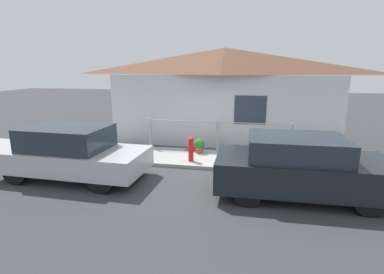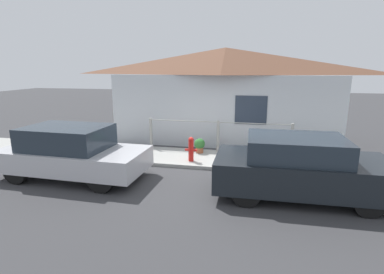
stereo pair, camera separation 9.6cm
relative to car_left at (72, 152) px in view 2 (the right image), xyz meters
The scene contains 8 objects.
ground_plane 3.85m from the car_left, 20.33° to the left, with size 60.00×60.00×0.00m, color #38383A.
sidewalk 4.24m from the car_left, 32.29° to the left, with size 24.00×1.85×0.11m.
house 6.32m from the car_left, 53.12° to the left, with size 8.77×2.23×3.65m.
fence 4.66m from the car_left, 40.39° to the left, with size 4.90×0.10×1.07m.
car_left is the anchor object (origin of this frame).
car_right 5.80m from the car_left, ahead, with size 3.90×1.85×1.41m.
fire_hydrant 3.38m from the car_left, 31.47° to the left, with size 0.37×0.17×0.75m.
potted_plant_near_hydrant 4.04m from the car_left, 42.44° to the left, with size 0.36×0.36×0.49m.
Camera 2 is at (1.21, -8.16, 2.92)m, focal length 28.00 mm.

